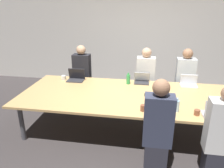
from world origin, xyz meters
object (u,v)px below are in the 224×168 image
(person_near_midright, at_px, (158,128))
(bottle_near_midright, at_px, (177,106))
(person_near_right, at_px, (220,136))
(laptop_near_midright, at_px, (160,110))
(laptop_near_right, at_px, (215,113))
(laptop_far_center, at_px, (142,80))
(person_far_right, at_px, (184,81))
(bottle_far_center, at_px, (128,79))
(person_far_center, at_px, (145,79))
(cup_far_left, at_px, (64,78))
(person_far_left, at_px, (82,75))
(laptop_far_right, at_px, (189,82))
(cup_near_midright, at_px, (143,108))
(stapler, at_px, (146,96))
(cup_near_right, at_px, (197,112))
(laptop_far_left, at_px, (76,77))

(person_near_midright, relative_size, bottle_near_midright, 6.34)
(person_near_right, distance_m, laptop_near_midright, 0.86)
(laptop_near_right, relative_size, laptop_far_center, 1.05)
(laptop_far_center, relative_size, person_far_right, 0.23)
(bottle_far_center, bearing_deg, person_far_center, 56.81)
(laptop_near_right, height_order, cup_far_left, laptop_near_right)
(person_far_left, bearing_deg, person_far_right, -0.34)
(bottle_far_center, relative_size, laptop_far_right, 0.72)
(cup_near_midright, distance_m, bottle_far_center, 1.20)
(stapler, bearing_deg, person_far_right, 43.65)
(cup_near_right, relative_size, bottle_far_center, 0.36)
(cup_near_right, height_order, laptop_far_left, laptop_far_left)
(laptop_far_center, bearing_deg, laptop_far_right, -1.20)
(person_far_center, relative_size, person_far_left, 1.00)
(laptop_near_midright, distance_m, bottle_far_center, 1.38)
(laptop_far_center, height_order, stapler, laptop_far_center)
(laptop_far_center, bearing_deg, person_far_right, 24.20)
(cup_near_right, distance_m, person_far_right, 1.70)
(cup_far_left, distance_m, stapler, 1.91)
(person_far_center, relative_size, person_far_right, 0.99)
(cup_near_midright, distance_m, person_far_right, 1.90)
(laptop_near_midright, relative_size, cup_near_midright, 3.53)
(laptop_far_center, bearing_deg, cup_near_midright, -86.85)
(cup_near_midright, height_order, laptop_far_left, laptop_far_left)
(bottle_near_midright, bearing_deg, laptop_near_right, -12.21)
(person_near_right, height_order, bottle_far_center, person_near_right)
(laptop_near_right, bearing_deg, person_far_right, -84.28)
(laptop_far_right, bearing_deg, laptop_near_right, -82.80)
(cup_near_midright, relative_size, person_far_left, 0.07)
(person_far_center, height_order, stapler, person_far_center)
(bottle_far_center, bearing_deg, laptop_far_center, 24.37)
(person_far_left, bearing_deg, bottle_near_midright, -39.22)
(cup_near_midright, bearing_deg, person_near_midright, -62.55)
(person_near_midright, height_order, bottle_far_center, person_near_midright)
(laptop_far_left, relative_size, cup_far_left, 3.74)
(person_near_right, bearing_deg, laptop_far_center, -57.22)
(laptop_near_midright, xyz_separation_m, person_far_right, (0.61, 1.78, -0.12))
(cup_near_right, height_order, laptop_far_center, laptop_far_center)
(person_far_right, relative_size, stapler, 8.98)
(laptop_near_right, bearing_deg, stapler, -29.85)
(person_near_right, relative_size, cup_far_left, 14.37)
(cup_near_right, relative_size, cup_far_left, 0.90)
(cup_near_right, height_order, person_near_midright, person_near_midright)
(cup_near_midright, height_order, person_far_right, person_far_right)
(laptop_far_center, distance_m, laptop_far_right, 0.95)
(laptop_near_midright, bearing_deg, laptop_far_left, -36.53)
(bottle_near_midright, distance_m, person_far_center, 1.69)
(person_far_left, height_order, stapler, person_far_left)
(laptop_near_right, xyz_separation_m, person_near_midright, (-0.82, -0.37, -0.12))
(cup_near_right, distance_m, bottle_near_midright, 0.30)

